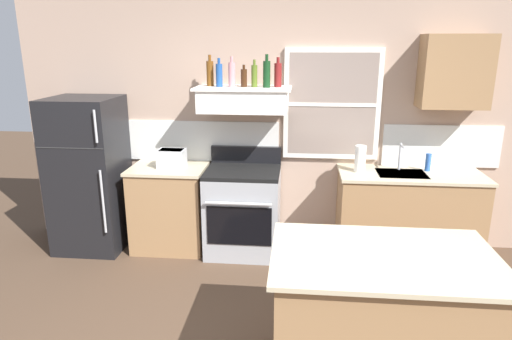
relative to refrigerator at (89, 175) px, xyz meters
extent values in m
cube|color=tan|center=(1.90, 0.39, 0.53)|extent=(5.40, 0.06, 2.70)
cube|color=silver|center=(0.75, 0.35, 0.31)|extent=(2.50, 0.02, 0.44)
cube|color=silver|center=(3.70, 0.35, 0.31)|extent=(1.20, 0.02, 0.44)
cube|color=white|center=(2.55, 0.34, 0.73)|extent=(1.00, 0.04, 1.15)
cube|color=gray|center=(2.55, 0.33, 0.73)|extent=(0.90, 0.01, 1.05)
cube|color=white|center=(2.55, 0.32, 0.73)|extent=(0.90, 0.02, 0.04)
cube|color=black|center=(0.00, 0.00, 0.00)|extent=(0.70, 0.68, 1.63)
cube|color=#333333|center=(0.00, -0.34, 0.37)|extent=(0.69, 0.00, 0.01)
cylinder|color=#A5A8AD|center=(0.30, -0.37, -0.17)|extent=(0.02, 0.02, 0.65)
cylinder|color=#A5A8AD|center=(0.30, -0.37, 0.59)|extent=(0.02, 0.02, 0.31)
cube|color=#9E754C|center=(0.85, 0.06, -0.38)|extent=(0.76, 0.60, 0.88)
cube|color=#C6B793|center=(0.85, 0.06, 0.08)|extent=(0.79, 0.63, 0.03)
cube|color=silver|center=(0.90, 0.04, 0.19)|extent=(0.28, 0.20, 0.19)
cube|color=black|center=(0.90, 0.04, 0.28)|extent=(0.24, 0.16, 0.01)
cube|color=black|center=(0.75, 0.04, 0.22)|extent=(0.02, 0.03, 0.02)
cube|color=#9EA0A5|center=(1.65, 0.02, -0.38)|extent=(0.76, 0.64, 0.87)
cube|color=black|center=(1.65, 0.02, 0.07)|extent=(0.76, 0.64, 0.04)
cube|color=black|center=(1.65, 0.31, 0.18)|extent=(0.76, 0.06, 0.18)
cube|color=black|center=(1.65, -0.30, -0.40)|extent=(0.65, 0.01, 0.40)
cylinder|color=silver|center=(1.65, -0.34, -0.15)|extent=(0.65, 0.03, 0.03)
cube|color=white|center=(1.65, 0.12, 0.79)|extent=(0.88, 0.48, 0.22)
cube|color=#262628|center=(1.65, -0.10, 0.71)|extent=(0.75, 0.02, 0.04)
cube|color=white|center=(1.65, 0.12, 0.92)|extent=(0.96, 0.52, 0.02)
cylinder|color=brown|center=(1.31, 0.17, 1.05)|extent=(0.07, 0.07, 0.25)
cylinder|color=brown|center=(1.31, 0.17, 1.21)|extent=(0.03, 0.03, 0.06)
cylinder|color=#1E478C|center=(1.41, 0.09, 1.04)|extent=(0.07, 0.07, 0.22)
cylinder|color=#1E478C|center=(1.41, 0.09, 1.18)|extent=(0.03, 0.03, 0.06)
cylinder|color=#C67F84|center=(1.54, 0.11, 1.05)|extent=(0.07, 0.07, 0.24)
cylinder|color=#C67F84|center=(1.54, 0.11, 1.19)|extent=(0.03, 0.03, 0.06)
cylinder|color=#381E0F|center=(1.66, 0.10, 1.01)|extent=(0.06, 0.06, 0.17)
cylinder|color=#381E0F|center=(1.66, 0.10, 1.12)|extent=(0.03, 0.03, 0.04)
cylinder|color=#4C601E|center=(1.76, 0.10, 1.03)|extent=(0.06, 0.06, 0.21)
cylinder|color=#4C601E|center=(1.76, 0.10, 1.17)|extent=(0.03, 0.03, 0.05)
cylinder|color=#143819|center=(1.89, 0.06, 1.06)|extent=(0.07, 0.07, 0.25)
cylinder|color=#143819|center=(1.89, 0.06, 1.21)|extent=(0.03, 0.03, 0.06)
cylinder|color=maroon|center=(1.99, 0.13, 1.04)|extent=(0.07, 0.07, 0.23)
cylinder|color=maroon|center=(1.99, 0.13, 1.19)|extent=(0.03, 0.03, 0.06)
cube|color=#9E754C|center=(3.35, 0.06, -0.38)|extent=(1.40, 0.60, 0.88)
cube|color=#C6B793|center=(3.35, 0.06, 0.08)|extent=(1.43, 0.63, 0.03)
cube|color=#B7BABC|center=(3.25, 0.04, 0.09)|extent=(0.48, 0.36, 0.01)
cylinder|color=silver|center=(3.25, 0.18, 0.23)|extent=(0.03, 0.03, 0.28)
cylinder|color=silver|center=(3.25, 0.10, 0.35)|extent=(0.02, 0.16, 0.02)
cylinder|color=white|center=(2.84, 0.06, 0.23)|extent=(0.11, 0.11, 0.27)
cylinder|color=blue|center=(3.53, 0.16, 0.18)|extent=(0.06, 0.06, 0.18)
cube|color=#9E754C|center=(2.76, -1.80, -0.38)|extent=(1.32, 0.82, 0.88)
cube|color=#C6B793|center=(2.76, -1.80, 0.08)|extent=(1.40, 0.90, 0.03)
cube|color=#9E754C|center=(3.70, 0.20, 1.08)|extent=(0.64, 0.32, 0.70)
camera|label=1|loc=(2.21, -4.37, 1.36)|focal=31.40mm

